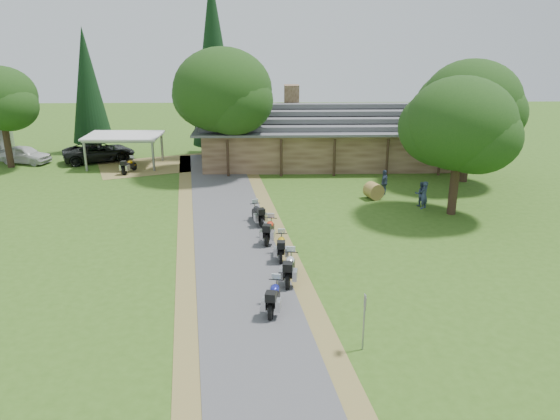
{
  "coord_description": "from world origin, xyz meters",
  "views": [
    {
      "loc": [
        0.92,
        -20.39,
        11.02
      ],
      "look_at": [
        1.6,
        6.97,
        1.6
      ],
      "focal_mm": 35.0,
      "sensor_mm": 36.0,
      "label": 1
    }
  ],
  "objects_px": {
    "motorcycle_row_a": "(274,295)",
    "motorcycle_row_c": "(281,245)",
    "carport": "(125,150)",
    "motorcycle_row_b": "(290,266)",
    "motorcycle_carport_a": "(129,165)",
    "lodge": "(328,133)",
    "motorcycle_row_d": "(269,229)",
    "car_white_sedan": "(24,152)",
    "hay_bale": "(374,191)",
    "motorcycle_row_e": "(258,213)",
    "car_dark_suv": "(99,147)"
  },
  "relations": [
    {
      "from": "car_white_sedan",
      "to": "car_dark_suv",
      "type": "bearing_deg",
      "value": -68.72
    },
    {
      "from": "motorcycle_row_b",
      "to": "car_dark_suv",
      "type": "bearing_deg",
      "value": 41.45
    },
    {
      "from": "motorcycle_row_d",
      "to": "hay_bale",
      "type": "distance_m",
      "value": 9.98
    },
    {
      "from": "lodge",
      "to": "motorcycle_row_d",
      "type": "xyz_separation_m",
      "value": [
        -4.98,
        -17.4,
        -1.78
      ]
    },
    {
      "from": "motorcycle_row_a",
      "to": "motorcycle_row_c",
      "type": "bearing_deg",
      "value": 5.47
    },
    {
      "from": "car_dark_suv",
      "to": "motorcycle_carport_a",
      "type": "relative_size",
      "value": 3.46
    },
    {
      "from": "carport",
      "to": "hay_bale",
      "type": "relative_size",
      "value": 5.49
    },
    {
      "from": "motorcycle_row_a",
      "to": "motorcycle_row_c",
      "type": "relative_size",
      "value": 1.03
    },
    {
      "from": "motorcycle_row_d",
      "to": "motorcycle_row_e",
      "type": "bearing_deg",
      "value": 23.73
    },
    {
      "from": "carport",
      "to": "hay_bale",
      "type": "height_order",
      "value": "carport"
    },
    {
      "from": "carport",
      "to": "motorcycle_row_b",
      "type": "distance_m",
      "value": 24.58
    },
    {
      "from": "motorcycle_row_d",
      "to": "motorcycle_row_b",
      "type": "bearing_deg",
      "value": -159.52
    },
    {
      "from": "lodge",
      "to": "motorcycle_carport_a",
      "type": "bearing_deg",
      "value": -168.57
    },
    {
      "from": "motorcycle_row_e",
      "to": "car_dark_suv",
      "type": "bearing_deg",
      "value": 24.88
    },
    {
      "from": "motorcycle_carport_a",
      "to": "hay_bale",
      "type": "height_order",
      "value": "motorcycle_carport_a"
    },
    {
      "from": "motorcycle_row_a",
      "to": "motorcycle_row_e",
      "type": "height_order",
      "value": "motorcycle_row_a"
    },
    {
      "from": "car_dark_suv",
      "to": "motorcycle_row_e",
      "type": "height_order",
      "value": "car_dark_suv"
    },
    {
      "from": "car_white_sedan",
      "to": "motorcycle_row_a",
      "type": "xyz_separation_m",
      "value": [
        20.2,
        -24.87,
        -0.26
      ]
    },
    {
      "from": "motorcycle_carport_a",
      "to": "car_white_sedan",
      "type": "bearing_deg",
      "value": 88.54
    },
    {
      "from": "car_white_sedan",
      "to": "motorcycle_row_a",
      "type": "height_order",
      "value": "car_white_sedan"
    },
    {
      "from": "motorcycle_row_a",
      "to": "motorcycle_row_d",
      "type": "height_order",
      "value": "motorcycle_row_d"
    },
    {
      "from": "hay_bale",
      "to": "motorcycle_row_c",
      "type": "bearing_deg",
      "value": -124.14
    },
    {
      "from": "motorcycle_row_b",
      "to": "carport",
      "type": "bearing_deg",
      "value": 38.48
    },
    {
      "from": "motorcycle_row_a",
      "to": "motorcycle_carport_a",
      "type": "xyz_separation_m",
      "value": [
        -10.9,
        21.62,
        -0.04
      ]
    },
    {
      "from": "motorcycle_row_a",
      "to": "motorcycle_row_c",
      "type": "xyz_separation_m",
      "value": [
        0.44,
        5.24,
        -0.02
      ]
    },
    {
      "from": "car_dark_suv",
      "to": "car_white_sedan",
      "type": "bearing_deg",
      "value": 71.55
    },
    {
      "from": "motorcycle_row_c",
      "to": "motorcycle_row_e",
      "type": "relative_size",
      "value": 1.0
    },
    {
      "from": "hay_bale",
      "to": "motorcycle_row_a",
      "type": "bearing_deg",
      "value": -114.91
    },
    {
      "from": "car_dark_suv",
      "to": "lodge",
      "type": "bearing_deg",
      "value": -115.47
    },
    {
      "from": "motorcycle_carport_a",
      "to": "lodge",
      "type": "bearing_deg",
      "value": -60.76
    },
    {
      "from": "lodge",
      "to": "car_white_sedan",
      "type": "distance_m",
      "value": 25.08
    },
    {
      "from": "motorcycle_row_d",
      "to": "car_dark_suv",
      "type": "bearing_deg",
      "value": 48.12
    },
    {
      "from": "motorcycle_row_c",
      "to": "carport",
      "type": "bearing_deg",
      "value": 35.65
    },
    {
      "from": "car_white_sedan",
      "to": "motorcycle_row_d",
      "type": "relative_size",
      "value": 2.81
    },
    {
      "from": "lodge",
      "to": "motorcycle_row_a",
      "type": "distance_m",
      "value": 25.33
    },
    {
      "from": "motorcycle_row_c",
      "to": "motorcycle_row_a",
      "type": "bearing_deg",
      "value": 177.77
    },
    {
      "from": "lodge",
      "to": "car_dark_suv",
      "type": "bearing_deg",
      "value": 178.18
    },
    {
      "from": "motorcycle_carport_a",
      "to": "carport",
      "type": "bearing_deg",
      "value": 37.38
    },
    {
      "from": "motorcycle_row_a",
      "to": "motorcycle_row_d",
      "type": "xyz_separation_m",
      "value": [
        -0.14,
        7.4,
        0.01
      ]
    },
    {
      "from": "carport",
      "to": "car_dark_suv",
      "type": "xyz_separation_m",
      "value": [
        -2.57,
        1.58,
        -0.07
      ]
    },
    {
      "from": "carport",
      "to": "motorcycle_row_c",
      "type": "bearing_deg",
      "value": -55.4
    },
    {
      "from": "motorcycle_row_b",
      "to": "motorcycle_row_e",
      "type": "relative_size",
      "value": 1.1
    },
    {
      "from": "carport",
      "to": "car_white_sedan",
      "type": "height_order",
      "value": "carport"
    },
    {
      "from": "carport",
      "to": "car_white_sedan",
      "type": "distance_m",
      "value": 8.58
    },
    {
      "from": "motorcycle_row_c",
      "to": "motorcycle_carport_a",
      "type": "bearing_deg",
      "value": 37.24
    },
    {
      "from": "carport",
      "to": "motorcycle_row_b",
      "type": "xyz_separation_m",
      "value": [
        12.43,
        -21.2,
        -0.57
      ]
    },
    {
      "from": "lodge",
      "to": "carport",
      "type": "xyz_separation_m",
      "value": [
        -16.53,
        -0.97,
        -1.18
      ]
    },
    {
      "from": "motorcycle_row_b",
      "to": "hay_bale",
      "type": "xyz_separation_m",
      "value": [
        6.04,
        11.96,
        -0.17
      ]
    },
    {
      "from": "motorcycle_row_e",
      "to": "hay_bale",
      "type": "bearing_deg",
      "value": -75.87
    },
    {
      "from": "car_dark_suv",
      "to": "carport",
      "type": "bearing_deg",
      "value": -145.23
    }
  ]
}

